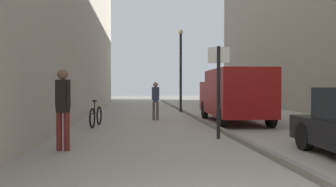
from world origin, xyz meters
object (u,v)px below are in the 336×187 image
(pedestrian_main_foreground, at_px, (156,98))
(pedestrian_mid_block, at_px, (63,104))
(street_sign_post, at_px, (219,84))
(delivery_van, at_px, (234,94))
(bicycle_leaning, at_px, (96,116))
(lamp_post, at_px, (181,65))

(pedestrian_main_foreground, xyz_separation_m, pedestrian_mid_block, (-2.55, -6.83, 0.12))
(pedestrian_main_foreground, bearing_deg, street_sign_post, -76.02)
(pedestrian_mid_block, height_order, delivery_van, delivery_van)
(delivery_van, bearing_deg, street_sign_post, -109.72)
(street_sign_post, relative_size, bicycle_leaning, 1.47)
(pedestrian_main_foreground, bearing_deg, pedestrian_mid_block, -111.14)
(delivery_van, xyz_separation_m, street_sign_post, (-1.72, -4.21, 0.38))
(delivery_van, xyz_separation_m, lamp_post, (-1.41, 5.72, 1.56))
(lamp_post, xyz_separation_m, bicycle_leaning, (-4.07, -6.64, -2.34))
(pedestrian_mid_block, relative_size, street_sign_post, 0.72)
(pedestrian_main_foreground, distance_m, delivery_van, 3.39)
(pedestrian_main_foreground, xyz_separation_m, delivery_van, (3.14, -1.26, 0.20))
(pedestrian_main_foreground, relative_size, street_sign_post, 0.64)
(street_sign_post, bearing_deg, delivery_van, -96.75)
(pedestrian_main_foreground, bearing_deg, lamp_post, 68.14)
(delivery_van, relative_size, street_sign_post, 2.04)
(street_sign_post, height_order, bicycle_leaning, street_sign_post)
(street_sign_post, distance_m, bicycle_leaning, 5.13)
(pedestrian_main_foreground, distance_m, lamp_post, 5.10)
(pedestrian_main_foreground, bearing_deg, bicycle_leaning, -137.72)
(delivery_van, distance_m, street_sign_post, 4.56)
(pedestrian_mid_block, height_order, lamp_post, lamp_post)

